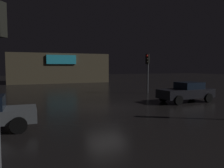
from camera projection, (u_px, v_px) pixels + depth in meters
name	position (u px, v px, depth m)	size (l,w,h in m)	color
ground_plane	(107.00, 107.00, 14.96)	(120.00, 120.00, 0.00)	black
store_building	(58.00, 68.00, 39.14)	(15.93, 7.48, 4.77)	brown
traffic_signal_main	(147.00, 66.00, 22.68)	(0.43, 0.42, 3.91)	#595B60
car_near	(186.00, 92.00, 17.22)	(4.37, 2.05, 1.50)	black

